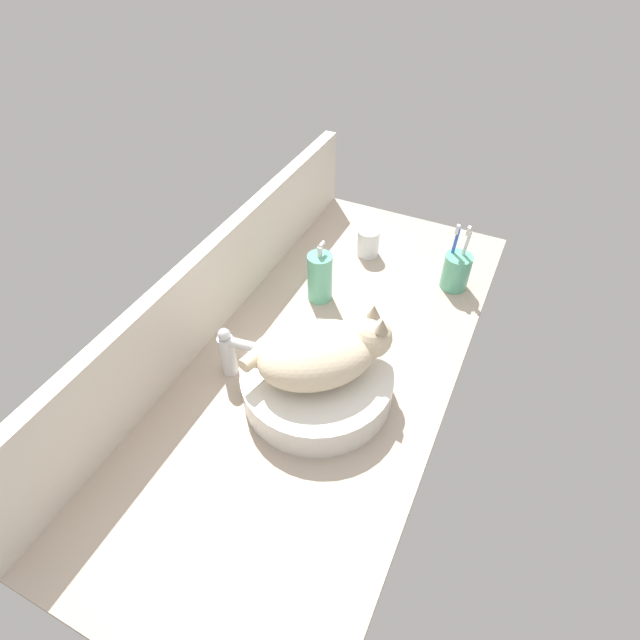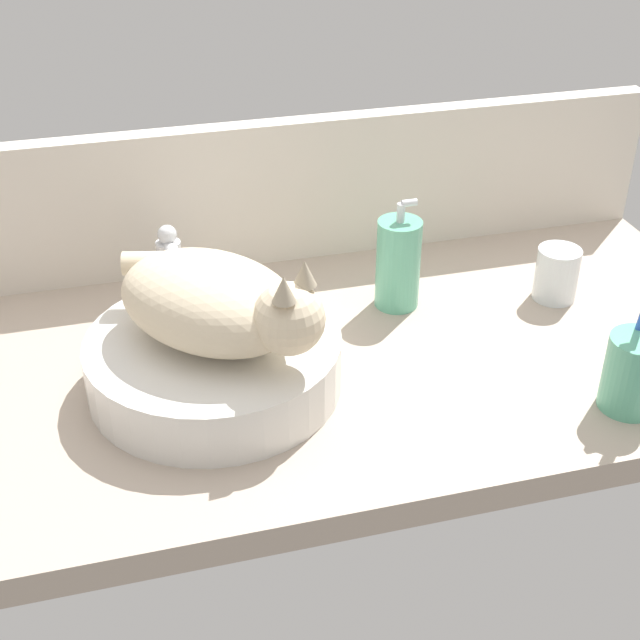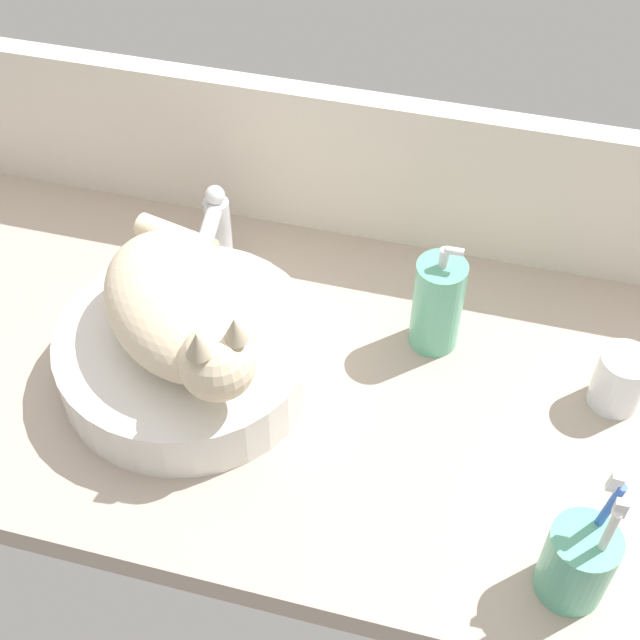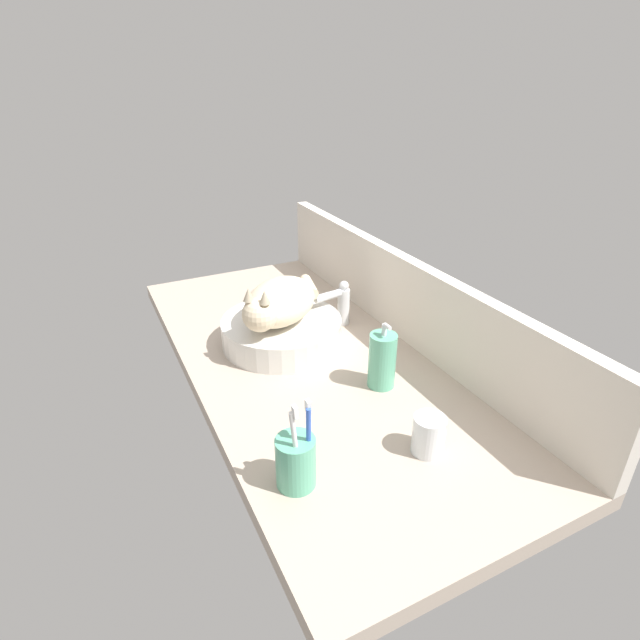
% 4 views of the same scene
% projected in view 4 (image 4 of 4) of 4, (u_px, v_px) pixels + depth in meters
% --- Properties ---
extents(ground_plane, '(1.37, 0.62, 0.04)m').
position_uv_depth(ground_plane, '(310.00, 363.00, 1.33)').
color(ground_plane, '#B2A08E').
extents(backsplash_panel, '(1.37, 0.04, 0.23)m').
position_uv_depth(backsplash_panel, '(404.00, 297.00, 1.39)').
color(backsplash_panel, silver).
rests_on(backsplash_panel, ground_plane).
extents(sink_basin, '(0.33, 0.33, 0.07)m').
position_uv_depth(sink_basin, '(282.00, 331.00, 1.37)').
color(sink_basin, silver).
rests_on(sink_basin, ground_plane).
extents(cat, '(0.29, 0.30, 0.14)m').
position_uv_depth(cat, '(279.00, 302.00, 1.32)').
color(cat, beige).
rests_on(cat, sink_basin).
extents(faucet, '(0.04, 0.12, 0.14)m').
position_uv_depth(faucet, '(341.00, 302.00, 1.46)').
color(faucet, silver).
rests_on(faucet, ground_plane).
extents(soap_dispenser, '(0.07, 0.07, 0.17)m').
position_uv_depth(soap_dispenser, '(382.00, 360.00, 1.18)').
color(soap_dispenser, '#60B793').
rests_on(soap_dispenser, ground_plane).
extents(toothbrush_cup, '(0.07, 0.07, 0.19)m').
position_uv_depth(toothbrush_cup, '(296.00, 461.00, 0.90)').
color(toothbrush_cup, '#5BB28E').
rests_on(toothbrush_cup, ground_plane).
extents(water_glass, '(0.06, 0.06, 0.08)m').
position_uv_depth(water_glass, '(428.00, 437.00, 0.98)').
color(water_glass, white).
rests_on(water_glass, ground_plane).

